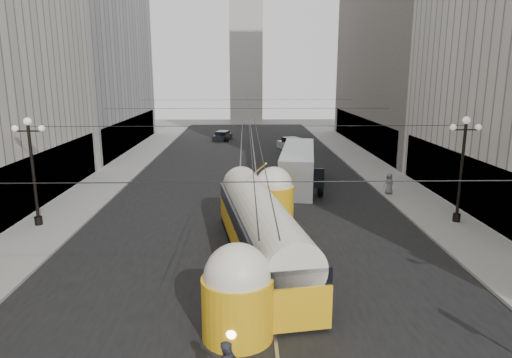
{
  "coord_description": "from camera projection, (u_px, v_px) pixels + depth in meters",
  "views": [
    {
      "loc": [
        -0.26,
        -8.21,
        8.89
      ],
      "look_at": [
        0.27,
        13.72,
        3.85
      ],
      "focal_mm": 32.0,
      "sensor_mm": 36.0,
      "label": 1
    }
  ],
  "objects": [
    {
      "name": "city_bus",
      "position": [
        298.0,
        165.0,
        37.45
      ],
      "size": [
        4.15,
        12.17,
        3.02
      ],
      "color": "#A2A6A8",
      "rests_on": "ground"
    },
    {
      "name": "pedestrian_sidewalk_right",
      "position": [
        389.0,
        183.0,
        34.08
      ],
      "size": [
        0.89,
        0.7,
        1.59
      ],
      "primitive_type": "imported",
      "rotation": [
        0.0,
        0.0,
        3.47
      ],
      "color": "slate",
      "rests_on": "sidewalk_right"
    },
    {
      "name": "rail_right",
      "position": [
        256.0,
        174.0,
        41.68
      ],
      "size": [
        0.12,
        85.0,
        0.04
      ],
      "primitive_type": "cube",
      "color": "gray",
      "rests_on": "ground"
    },
    {
      "name": "lamppost_right_mid",
      "position": [
        462.0,
        164.0,
        26.99
      ],
      "size": [
        1.86,
        0.44,
        6.37
      ],
      "color": "black",
      "rests_on": "sidewalk_right"
    },
    {
      "name": "sedan_white_far",
      "position": [
        293.0,
        145.0,
        54.63
      ],
      "size": [
        3.64,
        5.16,
        1.51
      ],
      "color": "silver",
      "rests_on": "ground"
    },
    {
      "name": "streetcar",
      "position": [
        261.0,
        229.0,
        21.85
      ],
      "size": [
        4.52,
        15.55,
        3.43
      ],
      "color": "gold",
      "rests_on": "ground"
    },
    {
      "name": "rail_left",
      "position": [
        240.0,
        174.0,
        41.65
      ],
      "size": [
        0.12,
        85.0,
        0.04
      ],
      "primitive_type": "cube",
      "color": "gray",
      "rests_on": "ground"
    },
    {
      "name": "sidewalk_right",
      "position": [
        368.0,
        165.0,
        45.34
      ],
      "size": [
        4.0,
        72.0,
        0.15
      ],
      "primitive_type": "cube",
      "color": "gray",
      "rests_on": "ground"
    },
    {
      "name": "road",
      "position": [
        248.0,
        174.0,
        41.66
      ],
      "size": [
        20.0,
        85.0,
        0.02
      ],
      "primitive_type": "cube",
      "color": "black",
      "rests_on": "ground"
    },
    {
      "name": "building_right_far",
      "position": [
        416.0,
        10.0,
        53.59
      ],
      "size": [
        12.6,
        32.6,
        32.6
      ],
      "color": "#514C47",
      "rests_on": "ground"
    },
    {
      "name": "lamppost_left_mid",
      "position": [
        32.0,
        166.0,
        26.4
      ],
      "size": [
        1.86,
        0.44,
        6.37
      ],
      "color": "black",
      "rests_on": "sidewalk_left"
    },
    {
      "name": "sidewalk_left",
      "position": [
        126.0,
        167.0,
        44.78
      ],
      "size": [
        4.0,
        72.0,
        0.15
      ],
      "primitive_type": "cube",
      "color": "gray",
      "rests_on": "ground"
    },
    {
      "name": "catenary",
      "position": [
        249.0,
        110.0,
        39.37
      ],
      "size": [
        25.0,
        72.0,
        0.23
      ],
      "color": "black",
      "rests_on": "ground"
    },
    {
      "name": "sedan_dark_far",
      "position": [
        223.0,
        136.0,
        63.09
      ],
      "size": [
        2.58,
        4.34,
        1.28
      ],
      "color": "black",
      "rests_on": "ground"
    },
    {
      "name": "distant_tower",
      "position": [
        246.0,
        41.0,
        84.6
      ],
      "size": [
        6.0,
        6.0,
        31.36
      ],
      "color": "#B2AFA8",
      "rests_on": "ground"
    },
    {
      "name": "building_left_far",
      "position": [
        75.0,
        27.0,
        53.1
      ],
      "size": [
        12.6,
        28.6,
        28.6
      ],
      "color": "#999999",
      "rests_on": "ground"
    }
  ]
}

